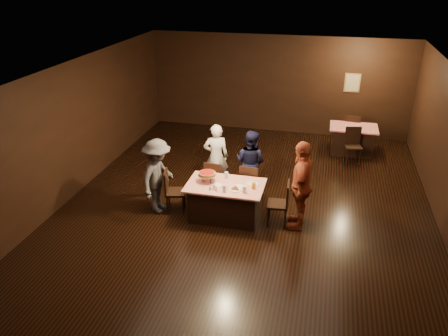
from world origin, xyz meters
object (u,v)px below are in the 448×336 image
at_px(chair_back_near, 353,146).
at_px(pizza_stand, 207,174).
at_px(diner_navy_hoodie, 250,162).
at_px(glass_back, 226,175).
at_px(chair_end_right, 278,203).
at_px(glass_amber, 254,186).
at_px(back_table, 352,140).
at_px(diner_grey_knit, 158,176).
at_px(chair_far_left, 216,179).
at_px(chair_back_far, 352,129).
at_px(chair_end_left, 176,191).
at_px(glass_front_right, 244,190).
at_px(plate_empty, 253,184).
at_px(glass_front_left, 224,188).
at_px(chair_far_right, 251,183).
at_px(main_table, 225,201).
at_px(diner_white_jacket, 216,156).
at_px(diner_red_shirt, 301,185).

height_order(chair_back_near, pizza_stand, pizza_stand).
distance_m(diner_navy_hoodie, glass_back, 0.98).
xyz_separation_m(chair_end_right, glass_amber, (-0.50, -0.05, 0.37)).
distance_m(back_table, diner_grey_knit, 5.99).
height_order(chair_far_left, diner_navy_hoodie, diner_navy_hoodie).
xyz_separation_m(chair_end_right, diner_grey_knit, (-2.55, -0.06, 0.35)).
distance_m(chair_back_far, diner_navy_hoodie, 4.36).
distance_m(chair_end_right, diner_grey_knit, 2.58).
height_order(chair_end_left, glass_front_right, chair_end_left).
bearing_deg(plate_empty, chair_back_near, 57.90).
height_order(chair_back_near, diner_navy_hoodie, diner_navy_hoodie).
bearing_deg(glass_front_left, chair_end_left, 165.38).
height_order(chair_far_left, chair_far_right, same).
xyz_separation_m(back_table, pizza_stand, (-3.08, -4.20, 0.57)).
distance_m(chair_far_left, chair_end_left, 1.03).
height_order(plate_empty, glass_front_left, glass_front_left).
distance_m(pizza_stand, glass_front_right, 0.91).
bearing_deg(back_table, chair_back_far, 90.00).
bearing_deg(diner_grey_knit, chair_end_left, -72.15).
xyz_separation_m(chair_far_left, chair_end_left, (-0.70, -0.75, 0.00)).
xyz_separation_m(pizza_stand, glass_back, (0.35, 0.25, -0.11)).
distance_m(chair_far_left, chair_far_right, 0.80).
height_order(chair_far_right, chair_back_near, same).
distance_m(main_table, plate_empty, 0.69).
xyz_separation_m(diner_white_jacket, diner_red_shirt, (2.07, -1.27, 0.14)).
bearing_deg(glass_back, pizza_stand, -144.46).
bearing_deg(diner_white_jacket, chair_far_right, 133.29).
xyz_separation_m(plate_empty, glass_amber, (0.05, -0.20, 0.06)).
bearing_deg(chair_far_right, chair_back_far, -114.05).
xyz_separation_m(back_table, glass_back, (-2.73, -3.95, 0.46)).
bearing_deg(chair_far_left, chair_back_near, -131.11).
relative_size(back_table, diner_red_shirt, 0.70).
bearing_deg(glass_back, chair_back_near, 49.94).
bearing_deg(glass_front_left, diner_navy_hoodie, 80.46).
xyz_separation_m(diner_navy_hoodie, diner_red_shirt, (1.23, -1.19, 0.16)).
bearing_deg(chair_far_right, main_table, 66.98).
bearing_deg(chair_end_left, glass_amber, -104.97).
bearing_deg(glass_front_left, chair_back_near, 55.63).
relative_size(chair_back_near, chair_back_far, 1.00).
relative_size(chair_end_right, glass_back, 6.79).
distance_m(chair_far_left, glass_back, 0.68).
bearing_deg(main_table, glass_amber, -4.76).
distance_m(chair_end_left, glass_amber, 1.74).
bearing_deg(pizza_stand, chair_back_near, 48.62).
distance_m(main_table, chair_end_left, 1.10).
xyz_separation_m(diner_grey_knit, glass_front_right, (1.90, -0.19, 0.01)).
bearing_deg(main_table, glass_front_left, -80.54).
xyz_separation_m(diner_navy_hoodie, glass_front_right, (0.15, -1.46, 0.07)).
height_order(chair_far_right, glass_front_left, chair_far_right).
bearing_deg(chair_far_right, diner_red_shirt, 152.24).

